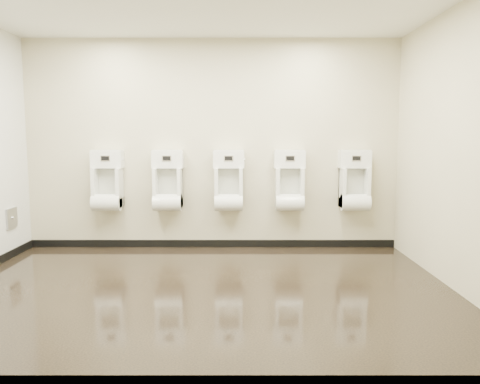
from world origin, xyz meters
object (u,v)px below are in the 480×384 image
object	(u,v)px
urinal_0	(107,185)
urinal_1	(168,185)
urinal_3	(289,185)
access_panel	(12,218)
urinal_2	(229,185)
urinal_4	(355,185)

from	to	relation	value
urinal_0	urinal_1	bearing A→B (deg)	0.00
urinal_1	urinal_3	world-z (taller)	same
urinal_0	urinal_3	size ratio (longest dim) A/B	1.00
access_panel	urinal_1	size ratio (longest dim) A/B	0.32
urinal_2	urinal_4	world-z (taller)	same
urinal_0	urinal_4	xyz separation A→B (m)	(3.29, 0.00, 0.00)
access_panel	urinal_2	world-z (taller)	urinal_2
access_panel	urinal_0	size ratio (longest dim) A/B	0.32
access_panel	urinal_0	bearing A→B (deg)	20.50
urinal_0	urinal_3	world-z (taller)	same
urinal_0	urinal_4	distance (m)	3.29
access_panel	urinal_3	xyz separation A→B (m)	(3.52, 0.41, 0.37)
access_panel	urinal_1	world-z (taller)	urinal_1
urinal_0	access_panel	bearing A→B (deg)	-159.50
access_panel	urinal_2	size ratio (longest dim) A/B	0.32
urinal_3	urinal_4	size ratio (longest dim) A/B	1.00
urinal_1	urinal_4	bearing A→B (deg)	0.00
urinal_2	urinal_1	bearing A→B (deg)	180.00
urinal_3	urinal_4	bearing A→B (deg)	0.00
urinal_2	urinal_3	world-z (taller)	same
urinal_4	urinal_0	bearing A→B (deg)	180.00
urinal_4	urinal_2	bearing A→B (deg)	180.00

